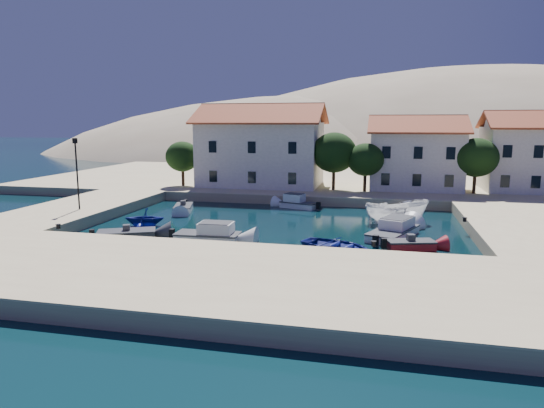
% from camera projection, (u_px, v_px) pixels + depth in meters
% --- Properties ---
extents(ground, '(400.00, 400.00, 0.00)m').
position_uv_depth(ground, '(246.00, 257.00, 31.19)').
color(ground, black).
rests_on(ground, ground).
extents(quay_south, '(52.00, 12.00, 1.00)m').
position_uv_depth(quay_south, '(215.00, 279.00, 25.34)').
color(quay_south, tan).
rests_on(quay_south, ground).
extents(quay_west, '(8.00, 20.00, 1.00)m').
position_uv_depth(quay_west, '(79.00, 210.00, 44.90)').
color(quay_west, tan).
rests_on(quay_west, ground).
extents(quay_north, '(80.00, 36.00, 1.00)m').
position_uv_depth(quay_north, '(335.00, 181.00, 67.18)').
color(quay_north, tan).
rests_on(quay_north, ground).
extents(hills, '(254.00, 176.00, 99.00)m').
position_uv_depth(hills, '(421.00, 227.00, 149.36)').
color(hills, '#9A8668').
rests_on(hills, ground).
extents(building_left, '(14.70, 9.45, 9.70)m').
position_uv_depth(building_left, '(262.00, 144.00, 58.41)').
color(building_left, beige).
rests_on(building_left, quay_north).
extents(building_mid, '(10.50, 8.40, 8.30)m').
position_uv_depth(building_mid, '(416.00, 152.00, 55.53)').
color(building_mid, beige).
rests_on(building_mid, quay_north).
extents(building_right, '(9.45, 8.40, 8.80)m').
position_uv_depth(building_right, '(527.00, 150.00, 53.81)').
color(building_right, beige).
rests_on(building_right, quay_north).
extents(trees, '(37.30, 5.30, 6.45)m').
position_uv_depth(trees, '(348.00, 156.00, 53.84)').
color(trees, '#382314').
rests_on(trees, quay_north).
extents(lamppost, '(0.35, 0.25, 6.22)m').
position_uv_depth(lamppost, '(77.00, 167.00, 41.93)').
color(lamppost, black).
rests_on(lamppost, quay_west).
extents(bollards, '(29.36, 9.56, 0.30)m').
position_uv_depth(bollards, '(299.00, 229.00, 34.09)').
color(bollards, black).
rests_on(bollards, ground).
extents(motorboat_grey_sw, '(4.57, 3.48, 1.25)m').
position_uv_depth(motorboat_grey_sw, '(127.00, 235.00, 36.16)').
color(motorboat_grey_sw, '#38393D').
rests_on(motorboat_grey_sw, ground).
extents(cabin_cruiser_south, '(4.76, 2.19, 1.60)m').
position_uv_depth(cabin_cruiser_south, '(208.00, 235.00, 35.30)').
color(cabin_cruiser_south, white).
rests_on(cabin_cruiser_south, ground).
extents(rowboat_south, '(5.84, 5.07, 1.01)m').
position_uv_depth(rowboat_south, '(336.00, 251.00, 32.73)').
color(rowboat_south, navy).
rests_on(rowboat_south, ground).
extents(motorboat_red_se, '(3.46, 2.26, 1.25)m').
position_uv_depth(motorboat_red_se, '(411.00, 245.00, 33.09)').
color(motorboat_red_se, maroon).
rests_on(motorboat_red_se, ground).
extents(cabin_cruiser_east, '(4.18, 6.00, 1.60)m').
position_uv_depth(cabin_cruiser_east, '(393.00, 231.00, 36.47)').
color(cabin_cruiser_east, white).
rests_on(cabin_cruiser_east, ground).
extents(boat_east, '(6.01, 3.85, 2.17)m').
position_uv_depth(boat_east, '(396.00, 223.00, 41.63)').
color(boat_east, white).
rests_on(boat_east, ground).
extents(motorboat_white_ne, '(1.68, 3.15, 1.25)m').
position_uv_depth(motorboat_white_ne, '(407.00, 211.00, 45.58)').
color(motorboat_white_ne, white).
rests_on(motorboat_white_ne, ground).
extents(rowboat_west, '(3.76, 3.45, 1.68)m').
position_uv_depth(rowboat_west, '(145.00, 226.00, 40.60)').
color(rowboat_west, navy).
rests_on(rowboat_west, ground).
extents(motorboat_white_west, '(2.61, 3.96, 1.25)m').
position_uv_depth(motorboat_white_west, '(183.00, 208.00, 47.10)').
color(motorboat_white_west, white).
rests_on(motorboat_white_west, ground).
extents(cabin_cruiser_north, '(4.05, 2.70, 1.60)m').
position_uv_depth(cabin_cruiser_north, '(299.00, 203.00, 48.82)').
color(cabin_cruiser_north, white).
rests_on(cabin_cruiser_north, ground).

